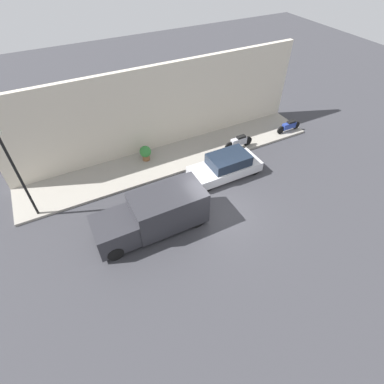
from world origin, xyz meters
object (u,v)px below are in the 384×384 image
parked_car (226,166)px  streetlamp (10,158)px  motorcycle_blue (289,126)px  scooter_silver (239,142)px  delivery_van (152,215)px  potted_plant (145,152)px

parked_car → streetlamp: 10.62m
motorcycle_blue → streetlamp: 16.55m
scooter_silver → streetlamp: bearing=90.6°
delivery_van → potted_plant: delivery_van is taller
scooter_silver → motorcycle_blue: 4.16m
scooter_silver → potted_plant: bearing=74.7°
scooter_silver → potted_plant: size_ratio=2.13×
motorcycle_blue → delivery_van: bearing=108.0°
scooter_silver → motorcycle_blue: scooter_silver is taller
parked_car → potted_plant: (3.27, 3.63, 0.03)m
delivery_van → streetlamp: (3.47, 4.87, 2.60)m
delivery_van → scooter_silver: delivery_van is taller
parked_car → motorcycle_blue: size_ratio=2.20×
scooter_silver → parked_car: bearing=130.4°
delivery_van → motorcycle_blue: (3.71, -11.40, -0.44)m
scooter_silver → delivery_van: bearing=116.5°
delivery_van → scooter_silver: (3.60, -7.23, -0.38)m
potted_plant → motorcycle_blue: bearing=-98.3°
parked_car → streetlamp: size_ratio=0.84×
parked_car → delivery_van: delivery_van is taller
motorcycle_blue → streetlamp: bearing=90.8°
potted_plant → parked_car: bearing=-132.0°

